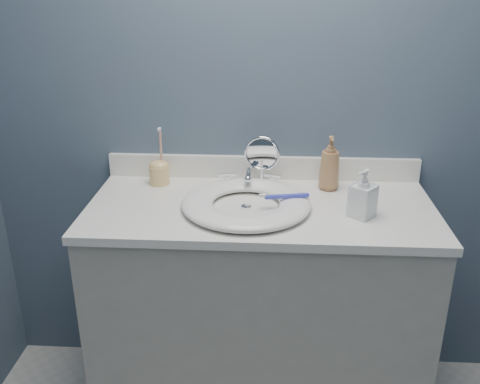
# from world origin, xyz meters

# --- Properties ---
(back_wall) EXTENTS (2.20, 0.02, 2.40)m
(back_wall) POSITION_xyz_m (0.00, 1.25, 1.20)
(back_wall) COLOR #455A68
(back_wall) RESTS_ON ground
(vanity_cabinet) EXTENTS (1.20, 0.55, 0.85)m
(vanity_cabinet) POSITION_xyz_m (0.00, 0.97, 0.42)
(vanity_cabinet) COLOR #A8A59A
(vanity_cabinet) RESTS_ON ground
(countertop) EXTENTS (1.22, 0.57, 0.03)m
(countertop) POSITION_xyz_m (0.00, 0.97, 0.86)
(countertop) COLOR white
(countertop) RESTS_ON vanity_cabinet
(backsplash) EXTENTS (1.22, 0.02, 0.09)m
(backsplash) POSITION_xyz_m (0.00, 1.24, 0.93)
(backsplash) COLOR white
(backsplash) RESTS_ON countertop
(basin) EXTENTS (0.45, 0.45, 0.04)m
(basin) POSITION_xyz_m (-0.05, 0.94, 0.90)
(basin) COLOR white
(basin) RESTS_ON countertop
(drain) EXTENTS (0.04, 0.04, 0.01)m
(drain) POSITION_xyz_m (-0.05, 0.94, 0.88)
(drain) COLOR silver
(drain) RESTS_ON countertop
(faucet) EXTENTS (0.25, 0.13, 0.07)m
(faucet) POSITION_xyz_m (-0.05, 1.14, 0.91)
(faucet) COLOR silver
(faucet) RESTS_ON countertop
(makeup_mirror) EXTENTS (0.14, 0.08, 0.20)m
(makeup_mirror) POSITION_xyz_m (-0.00, 1.15, 0.99)
(makeup_mirror) COLOR silver
(makeup_mirror) RESTS_ON countertop
(soap_bottle_amber) EXTENTS (0.08, 0.08, 0.20)m
(soap_bottle_amber) POSITION_xyz_m (0.25, 1.14, 0.98)
(soap_bottle_amber) COLOR #A27449
(soap_bottle_amber) RESTS_ON countertop
(soap_bottle_clear) EXTENTS (0.11, 0.11, 0.17)m
(soap_bottle_clear) POSITION_xyz_m (0.34, 0.90, 0.96)
(soap_bottle_clear) COLOR silver
(soap_bottle_clear) RESTS_ON countertop
(toothbrush_holder) EXTENTS (0.08, 0.08, 0.22)m
(toothbrush_holder) POSITION_xyz_m (-0.39, 1.15, 0.93)
(toothbrush_holder) COLOR #EDC176
(toothbrush_holder) RESTS_ON countertop
(toothbrush_lying) EXTENTS (0.17, 0.05, 0.02)m
(toothbrush_lying) POSITION_xyz_m (0.08, 0.95, 0.92)
(toothbrush_lying) COLOR #3943CB
(toothbrush_lying) RESTS_ON basin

